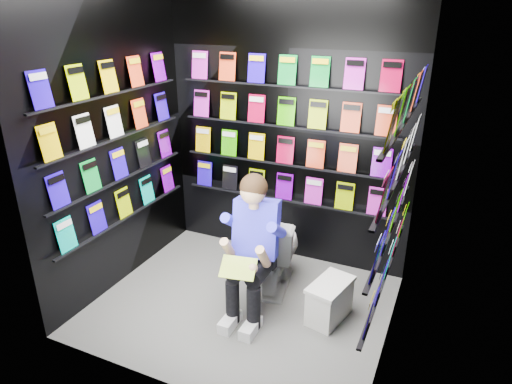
% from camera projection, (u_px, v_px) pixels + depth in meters
% --- Properties ---
extents(floor, '(2.40, 2.40, 0.00)m').
position_uv_depth(floor, '(242.00, 305.00, 3.93)').
color(floor, '#5D5D5B').
rests_on(floor, ground).
extents(wall_back, '(2.40, 0.04, 2.60)m').
position_uv_depth(wall_back, '(287.00, 131.00, 4.28)').
color(wall_back, black).
rests_on(wall_back, floor).
extents(wall_front, '(2.40, 0.04, 2.60)m').
position_uv_depth(wall_front, '(162.00, 212.00, 2.59)').
color(wall_front, black).
rests_on(wall_front, floor).
extents(wall_left, '(0.04, 2.00, 2.60)m').
position_uv_depth(wall_left, '(114.00, 143.00, 3.89)').
color(wall_left, black).
rests_on(wall_left, floor).
extents(wall_right, '(0.04, 2.00, 2.60)m').
position_uv_depth(wall_right, '(404.00, 186.00, 2.97)').
color(wall_right, black).
rests_on(wall_right, floor).
extents(comics_back, '(2.10, 0.06, 1.37)m').
position_uv_depth(comics_back, '(286.00, 131.00, 4.25)').
color(comics_back, '#F1421D').
rests_on(comics_back, wall_back).
extents(comics_left, '(0.06, 1.70, 1.37)m').
position_uv_depth(comics_left, '(117.00, 143.00, 3.88)').
color(comics_left, '#F1421D').
rests_on(comics_left, wall_left).
extents(comics_right, '(0.06, 1.70, 1.37)m').
position_uv_depth(comics_right, '(400.00, 184.00, 2.98)').
color(comics_right, '#F1421D').
rests_on(comics_right, wall_right).
extents(toilet, '(0.55, 0.81, 0.73)m').
position_uv_depth(toilet, '(275.00, 249.00, 4.09)').
color(toilet, white).
rests_on(toilet, floor).
extents(longbox, '(0.31, 0.45, 0.31)m').
position_uv_depth(longbox, '(329.00, 302.00, 3.71)').
color(longbox, white).
rests_on(longbox, floor).
extents(longbox_lid, '(0.34, 0.47, 0.03)m').
position_uv_depth(longbox_lid, '(331.00, 285.00, 3.64)').
color(longbox_lid, white).
rests_on(longbox_lid, longbox).
extents(reader, '(0.60, 0.78, 1.29)m').
position_uv_depth(reader, '(257.00, 229.00, 3.62)').
color(reader, '#2D28D4').
rests_on(reader, toilet).
extents(held_comic, '(0.29, 0.20, 0.11)m').
position_uv_depth(held_comic, '(238.00, 268.00, 3.39)').
color(held_comic, green).
rests_on(held_comic, reader).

